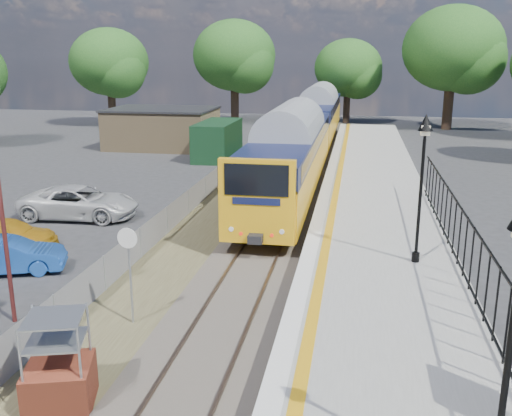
% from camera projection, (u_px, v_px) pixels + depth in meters
% --- Properties ---
extents(ground, '(120.00, 120.00, 0.00)m').
position_uv_depth(ground, '(202.00, 372.00, 13.30)').
color(ground, '#2D2D30').
rests_on(ground, ground).
extents(track_bed, '(5.90, 80.00, 0.29)m').
position_uv_depth(track_bed, '(255.00, 240.00, 22.56)').
color(track_bed, '#473F38').
rests_on(track_bed, ground).
extents(platform, '(5.00, 70.00, 0.90)m').
position_uv_depth(platform, '(377.00, 252.00, 20.08)').
color(platform, gray).
rests_on(platform, ground).
extents(platform_edge, '(0.90, 70.00, 0.01)m').
position_uv_depth(platform_edge, '(319.00, 237.00, 20.31)').
color(platform_edge, silver).
rests_on(platform_edge, platform).
extents(victorian_lamp_north, '(0.44, 0.44, 4.60)m').
position_uv_depth(victorian_lamp_north, '(423.00, 154.00, 16.99)').
color(victorian_lamp_north, black).
rests_on(victorian_lamp_north, platform).
extents(palisade_fence, '(0.12, 26.00, 2.00)m').
position_uv_depth(palisade_fence, '(485.00, 282.00, 13.84)').
color(palisade_fence, black).
rests_on(palisade_fence, platform).
extents(wire_fence, '(0.06, 52.00, 1.20)m').
position_uv_depth(wire_fence, '(182.00, 208.00, 25.27)').
color(wire_fence, '#999EA3').
rests_on(wire_fence, ground).
extents(outbuilding, '(10.80, 10.10, 3.12)m').
position_uv_depth(outbuilding, '(173.00, 130.00, 44.43)').
color(outbuilding, '#927852').
rests_on(outbuilding, ground).
extents(tree_line, '(56.80, 43.80, 11.88)m').
position_uv_depth(tree_line, '(339.00, 62.00, 51.28)').
color(tree_line, '#332319').
rests_on(tree_line, ground).
extents(train, '(2.82, 40.83, 3.51)m').
position_uv_depth(train, '(309.00, 128.00, 39.10)').
color(train, gold).
rests_on(train, ground).
extents(brick_plinth, '(1.64, 1.64, 2.12)m').
position_uv_depth(brick_plinth, '(58.00, 365.00, 11.69)').
color(brick_plinth, '#953C26').
rests_on(brick_plinth, ground).
extents(speed_sign, '(0.56, 0.11, 2.79)m').
position_uv_depth(speed_sign, '(129.00, 260.00, 15.14)').
color(speed_sign, '#999EA3').
rests_on(speed_sign, ground).
extents(car_blue, '(3.93, 2.51, 1.22)m').
position_uv_depth(car_blue, '(8.00, 256.00, 19.24)').
color(car_blue, '#1B4CA4').
rests_on(car_blue, ground).
extents(car_yellow, '(3.83, 1.80, 1.08)m').
position_uv_depth(car_yellow, '(8.00, 234.00, 21.81)').
color(car_yellow, '#C18816').
rests_on(car_yellow, ground).
extents(car_white, '(5.35, 2.68, 1.46)m').
position_uv_depth(car_white, '(79.00, 202.00, 25.73)').
color(car_white, silver).
rests_on(car_white, ground).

